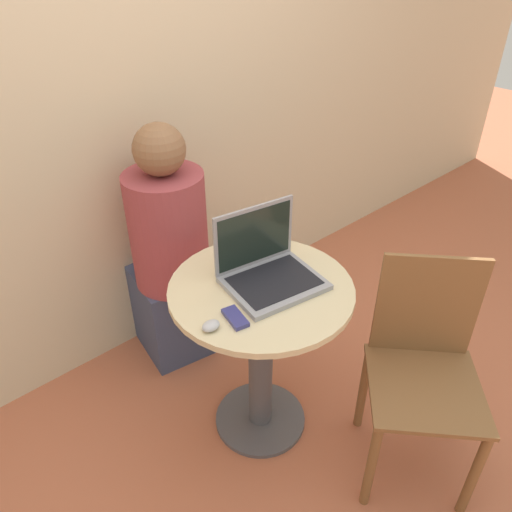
{
  "coord_description": "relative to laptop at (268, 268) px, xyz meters",
  "views": [
    {
      "loc": [
        -0.97,
        -1.06,
        1.84
      ],
      "look_at": [
        0.02,
        0.05,
        0.84
      ],
      "focal_mm": 35.0,
      "sensor_mm": 36.0,
      "label": 1
    }
  ],
  "objects": [
    {
      "name": "back_wall",
      "position": [
        -0.05,
        0.85,
        0.51
      ],
      "size": [
        7.0,
        0.05,
        2.6
      ],
      "color": "beige",
      "rests_on": "ground_plane"
    },
    {
      "name": "cell_phone",
      "position": [
        -0.23,
        -0.09,
        -0.05
      ],
      "size": [
        0.07,
        0.12,
        0.02
      ],
      "color": "navy",
      "rests_on": "round_table"
    },
    {
      "name": "round_table",
      "position": [
        -0.05,
        -0.02,
        -0.28
      ],
      "size": [
        0.68,
        0.68,
        0.74
      ],
      "color": "#4C4C51",
      "rests_on": "ground_plane"
    },
    {
      "name": "computer_mouse",
      "position": [
        -0.32,
        -0.08,
        -0.04
      ],
      "size": [
        0.06,
        0.05,
        0.03
      ],
      "color": "#B2B2B7",
      "rests_on": "round_table"
    },
    {
      "name": "chair_empty",
      "position": [
        0.3,
        -0.52,
        -0.33
      ],
      "size": [
        0.57,
        0.57,
        0.89
      ],
      "color": "brown",
      "rests_on": "ground_plane"
    },
    {
      "name": "person_seated",
      "position": [
        -0.04,
        0.64,
        -0.29
      ],
      "size": [
        0.4,
        0.55,
        1.2
      ],
      "color": "#3D4766",
      "rests_on": "ground_plane"
    },
    {
      "name": "laptop",
      "position": [
        0.0,
        0.0,
        0.0
      ],
      "size": [
        0.37,
        0.32,
        0.26
      ],
      "color": "gray",
      "rests_on": "round_table"
    },
    {
      "name": "ground_plane",
      "position": [
        -0.05,
        -0.02,
        -0.79
      ],
      "size": [
        12.0,
        12.0,
        0.0
      ],
      "primitive_type": "plane",
      "color": "#B26042"
    }
  ]
}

